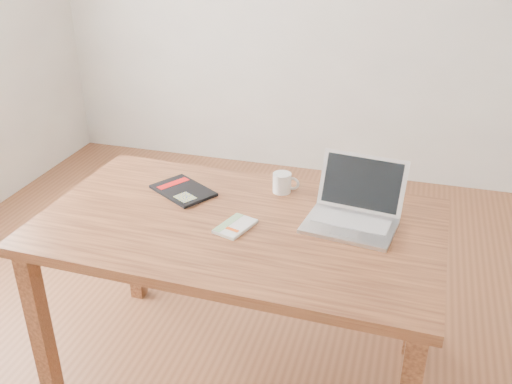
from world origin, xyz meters
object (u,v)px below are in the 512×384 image
(desk, at_px, (239,242))
(coffee_mug, at_px, (283,182))
(black_guidebook, at_px, (183,190))
(laptop, at_px, (354,210))
(white_guidebook, at_px, (235,226))

(desk, relative_size, coffee_mug, 13.75)
(black_guidebook, distance_m, laptop, 0.70)
(black_guidebook, relative_size, laptop, 0.84)
(desk, bearing_deg, black_guidebook, 151.72)
(white_guidebook, bearing_deg, coffee_mug, 91.52)
(desk, xyz_separation_m, coffee_mug, (0.10, 0.28, 0.13))
(desk, relative_size, white_guidebook, 8.45)
(desk, bearing_deg, coffee_mug, 72.56)
(coffee_mug, bearing_deg, white_guidebook, -111.42)
(desk, height_order, white_guidebook, white_guidebook)
(white_guidebook, xyz_separation_m, laptop, (0.40, 0.17, 0.04))
(white_guidebook, bearing_deg, laptop, 40.23)
(white_guidebook, distance_m, coffee_mug, 0.35)
(black_guidebook, bearing_deg, white_guidebook, -94.45)
(desk, xyz_separation_m, laptop, (0.41, 0.12, 0.14))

